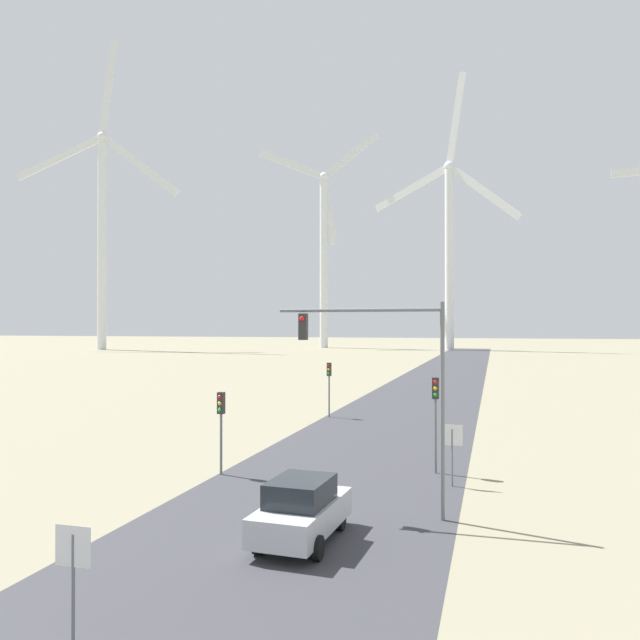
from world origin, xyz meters
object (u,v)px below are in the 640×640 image
Objects in this scene: stop_sign_far at (452,443)px; wind_turbine_far_left at (102,218)px; car_approaching at (302,510)px; stop_sign_near at (73,561)px; wind_turbine_left at (324,243)px; traffic_light_post_near_right at (436,403)px; traffic_light_mast_overhead at (386,363)px; wind_turbine_center at (449,234)px; traffic_light_post_near_left at (221,414)px; traffic_light_post_mid_left at (329,377)px.

wind_turbine_far_left is at bearing 130.06° from stop_sign_far.
wind_turbine_far_left is (-89.98, 118.89, 32.37)m from car_approaching.
wind_turbine_left is (-37.23, 153.93, 27.07)m from stop_sign_near.
traffic_light_post_near_right is at bearing -72.78° from wind_turbine_left.
car_approaching is (-2.94, -9.41, -2.03)m from traffic_light_post_near_right.
traffic_light_mast_overhead is 0.10× the size of wind_turbine_center.
stop_sign_near is 7.19m from car_approaching.
traffic_light_post_near_left reaches higher than car_approaching.
wind_turbine_far_left is at bearing -165.37° from wind_turbine_center.
traffic_light_post_mid_left is (-2.87, 30.22, 1.09)m from stop_sign_near.
traffic_light_post_near_right is at bearing 112.32° from stop_sign_far.
stop_sign_far is at bearing -86.00° from wind_turbine_center.
traffic_light_post_near_left is 143.66m from wind_turbine_far_left.
traffic_light_mast_overhead reaches higher than traffic_light_post_near_left.
car_approaching is 0.05× the size of wind_turbine_far_left.
stop_sign_near is 150.13m from wind_turbine_center.
wind_turbine_left is at bearing 107.22° from traffic_light_post_near_right.
traffic_light_post_near_right is at bearing 80.72° from traffic_light_mast_overhead.
traffic_light_post_mid_left reaches higher than car_approaching.
traffic_light_post_near_right is at bearing -86.29° from wind_turbine_center.
wind_turbine_far_left is at bearing 128.43° from traffic_light_mast_overhead.
wind_turbine_left is at bearing 103.67° from traffic_light_post_near_left.
wind_turbine_far_left is 57.83m from wind_turbine_left.
car_approaching is (-1.91, -3.09, -4.08)m from traffic_light_mast_overhead.
stop_sign_near is 0.97× the size of stop_sign_far.
wind_turbine_center is (34.21, -6.33, 0.18)m from wind_turbine_left.
traffic_light_post_mid_left is 0.05× the size of wind_turbine_center.
traffic_light_post_near_left is at bearing -175.87° from stop_sign_far.
traffic_light_post_mid_left is at bearing 120.67° from traffic_light_post_near_right.
stop_sign_far is at bearing 65.88° from stop_sign_near.
traffic_light_mast_overhead is (-1.03, -6.31, 2.05)m from traffic_light_post_near_right.
wind_turbine_center reaches higher than stop_sign_near.
wind_turbine_far_left reaches higher than wind_turbine_center.
car_approaching is at bearing -121.70° from traffic_light_mast_overhead.
car_approaching is 143.78m from wind_turbine_center.
traffic_light_mast_overhead is (4.48, 9.77, 3.38)m from stop_sign_near.
wind_turbine_far_left reaches higher than car_approaching.
traffic_light_post_near_right is (8.58, 2.65, 0.43)m from traffic_light_post_near_left.
traffic_light_post_near_right is at bearing -59.33° from traffic_light_post_mid_left.
traffic_light_post_near_left is at bearing -162.81° from traffic_light_post_near_right.
traffic_light_post_near_right is 146.78m from wind_turbine_far_left.
stop_sign_near is at bearing -55.16° from wind_turbine_far_left.
stop_sign_near is 17.05m from traffic_light_post_near_right.
wind_turbine_center is at bearing 91.17° from stop_sign_near.
traffic_light_mast_overhead is at bearing -113.00° from stop_sign_far.
wind_turbine_left reaches higher than traffic_light_post_near_left.
stop_sign_far is 9.45m from traffic_light_post_near_left.
wind_turbine_left is at bearing 105.52° from traffic_light_post_mid_left.
traffic_light_post_mid_left is 120.27m from wind_turbine_center.
wind_turbine_left is (-34.16, 140.50, 26.17)m from traffic_light_post_near_left.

